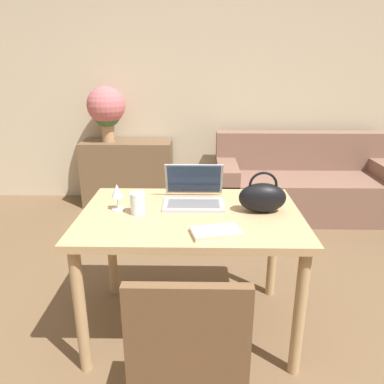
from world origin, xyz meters
name	(u,v)px	position (x,y,z in m)	size (l,w,h in m)	color
wall_back	(193,79)	(0.00, 2.91, 1.35)	(10.00, 0.06, 2.70)	beige
dining_table	(191,229)	(0.02, 0.55, 0.65)	(1.20, 0.82, 0.75)	tan
chair	(189,355)	(0.03, -0.22, 0.48)	(0.44, 0.44, 0.87)	brown
couch	(303,187)	(1.17, 2.41, 0.29)	(1.82, 0.80, 0.82)	#7F5B4C
sideboard	(128,173)	(-0.72, 2.66, 0.36)	(0.98, 0.40, 0.71)	brown
laptop	(194,192)	(0.04, 0.72, 0.81)	(0.35, 0.30, 0.22)	#ADADB2
drinking_glass	(138,203)	(-0.26, 0.53, 0.81)	(0.08, 0.08, 0.12)	silver
wine_glass	(117,192)	(-0.38, 0.59, 0.85)	(0.07, 0.07, 0.15)	silver
handbag	(262,197)	(0.41, 0.57, 0.83)	(0.26, 0.13, 0.23)	black
flower_vase	(106,109)	(-0.91, 2.64, 1.06)	(0.40, 0.40, 0.58)	tan
book	(216,232)	(0.15, 0.28, 0.76)	(0.26, 0.19, 0.02)	beige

